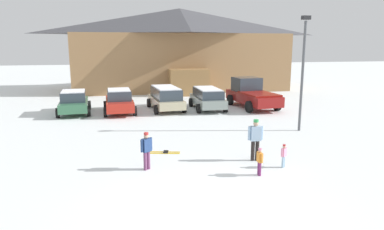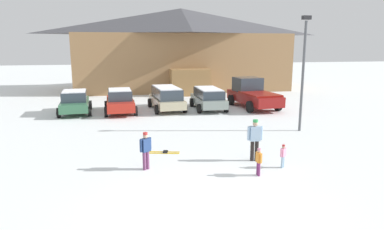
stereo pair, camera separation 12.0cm
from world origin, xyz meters
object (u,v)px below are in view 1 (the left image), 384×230
(parked_green_coupe, at_px, (74,102))
(parked_beige_suv, at_px, (166,97))
(ski_lodge, at_px, (180,49))
(skier_child_in_pink_snowsuit, at_px, (284,155))
(skier_teen_in_navy_coat, at_px, (147,149))
(pickup_truck, at_px, (251,94))
(pair_of_skis, at_px, (165,152))
(skier_child_in_orange_jacket, at_px, (260,160))
(parked_red_sedan, at_px, (119,101))
(parked_grey_wagon, at_px, (208,98))
(skier_adult_in_blue_parka, at_px, (255,138))
(lamp_post, at_px, (303,68))

(parked_green_coupe, height_order, parked_beige_suv, parked_beige_suv)
(ski_lodge, distance_m, skier_child_in_pink_snowsuit, 25.40)
(parked_beige_suv, height_order, skier_teen_in_navy_coat, parked_beige_suv)
(pickup_truck, xyz_separation_m, pair_of_skis, (-7.88, -9.65, -0.97))
(skier_child_in_orange_jacket, bearing_deg, pickup_truck, 68.82)
(parked_red_sedan, distance_m, parked_beige_suv, 3.28)
(skier_child_in_pink_snowsuit, distance_m, skier_teen_in_navy_coat, 5.10)
(parked_grey_wagon, bearing_deg, parked_red_sedan, 179.61)
(skier_adult_in_blue_parka, height_order, lamp_post, lamp_post)
(skier_child_in_pink_snowsuit, bearing_deg, parked_beige_suv, 101.35)
(parked_red_sedan, bearing_deg, skier_adult_in_blue_parka, -65.85)
(parked_beige_suv, xyz_separation_m, pickup_truck, (6.36, -0.31, 0.10))
(ski_lodge, relative_size, parked_grey_wagon, 5.04)
(ski_lodge, height_order, parked_red_sedan, ski_lodge)
(ski_lodge, distance_m, lamp_post, 20.23)
(ski_lodge, relative_size, parked_beige_suv, 4.67)
(skier_adult_in_blue_parka, bearing_deg, parked_red_sedan, 114.15)
(skier_child_in_orange_jacket, bearing_deg, skier_teen_in_navy_coat, 159.11)
(parked_beige_suv, relative_size, lamp_post, 0.79)
(parked_green_coupe, bearing_deg, pickup_truck, -1.31)
(ski_lodge, height_order, parked_beige_suv, ski_lodge)
(parked_green_coupe, relative_size, pickup_truck, 0.75)
(skier_adult_in_blue_parka, height_order, pair_of_skis, skier_adult_in_blue_parka)
(parked_red_sedan, height_order, skier_teen_in_navy_coat, parked_red_sedan)
(parked_beige_suv, bearing_deg, pickup_truck, -2.75)
(parked_grey_wagon, bearing_deg, skier_teen_in_navy_coat, -115.51)
(skier_child_in_orange_jacket, xyz_separation_m, skier_teen_in_navy_coat, (-3.81, 1.45, 0.24))
(parked_red_sedan, bearing_deg, lamp_post, -37.61)
(parked_red_sedan, height_order, pickup_truck, pickup_truck)
(skier_child_in_pink_snowsuit, bearing_deg, skier_adult_in_blue_parka, 126.30)
(pair_of_skis, bearing_deg, parked_red_sedan, 100.24)
(ski_lodge, distance_m, skier_child_in_orange_jacket, 25.99)
(skier_child_in_pink_snowsuit, relative_size, skier_child_in_orange_jacket, 0.90)
(parked_green_coupe, height_order, skier_child_in_orange_jacket, parked_green_coupe)
(pair_of_skis, bearing_deg, skier_adult_in_blue_parka, -27.74)
(pickup_truck, relative_size, skier_child_in_pink_snowsuit, 6.18)
(parked_grey_wagon, bearing_deg, parked_green_coupe, 177.32)
(skier_child_in_pink_snowsuit, bearing_deg, parked_red_sedan, 115.24)
(parked_green_coupe, height_order, parked_grey_wagon, parked_green_coupe)
(parked_red_sedan, xyz_separation_m, lamp_post, (9.37, -7.22, 2.52))
(ski_lodge, bearing_deg, skier_adult_in_blue_parka, -93.75)
(parked_grey_wagon, bearing_deg, skier_child_in_orange_jacket, -97.18)
(parked_green_coupe, bearing_deg, pair_of_skis, -64.73)
(ski_lodge, relative_size, lamp_post, 3.68)
(parked_green_coupe, distance_m, parked_beige_suv, 6.22)
(ski_lodge, xyz_separation_m, lamp_post, (2.72, -20.03, -0.87))
(parked_red_sedan, bearing_deg, skier_child_in_pink_snowsuit, -64.76)
(skier_adult_in_blue_parka, bearing_deg, ski_lodge, 86.25)
(parked_green_coupe, relative_size, lamp_post, 0.69)
(skier_adult_in_blue_parka, bearing_deg, pair_of_skis, 152.26)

